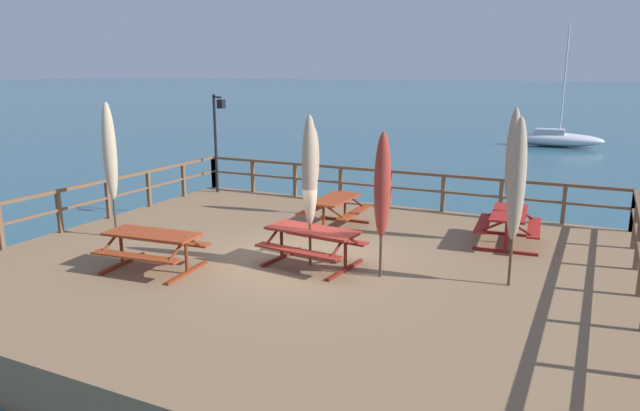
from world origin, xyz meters
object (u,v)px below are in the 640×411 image
object	(u,v)px
patio_umbrella_tall_back_left	(382,186)
patio_umbrella_tall_mid_right	(314,159)
picnic_table_back_right	(509,220)
sailboat_distant	(554,139)
lamp_post_hooked	(218,129)
patio_umbrella_short_front	(513,158)
patio_umbrella_tall_back_right	(517,181)
picnic_table_front_right	(153,243)
patio_umbrella_short_back	(310,172)
picnic_table_mid_left	(335,206)
patio_umbrella_tall_mid_left	(110,152)
picnic_table_mid_right	(312,239)

from	to	relation	value
patio_umbrella_tall_back_left	patio_umbrella_tall_mid_right	bearing A→B (deg)	131.06
picnic_table_back_right	sailboat_distant	bearing A→B (deg)	92.36
picnic_table_back_right	lamp_post_hooked	bearing A→B (deg)	169.20
patio_umbrella_short_front	lamp_post_hooked	xyz separation A→B (m)	(-9.41, 1.75, 0.11)
lamp_post_hooked	patio_umbrella_tall_back_right	bearing A→B (deg)	-24.90
picnic_table_front_right	patio_umbrella_tall_back_left	xyz separation A→B (m)	(4.28, 1.61, 1.25)
patio_umbrella_short_back	patio_umbrella_tall_mid_right	bearing A→B (deg)	115.75
picnic_table_mid_left	lamp_post_hooked	xyz separation A→B (m)	(-5.18, 2.22, 1.56)
patio_umbrella_tall_mid_left	sailboat_distant	bearing A→B (deg)	76.18
patio_umbrella_short_front	patio_umbrella_tall_mid_right	distance (m)	5.37
patio_umbrella_tall_back_left	patio_umbrella_tall_mid_left	bearing A→B (deg)	-178.58
picnic_table_back_right	patio_umbrella_tall_mid_right	size ratio (longest dim) A/B	0.80
patio_umbrella_short_front	patio_umbrella_short_back	bearing A→B (deg)	-134.62
picnic_table_mid_left	patio_umbrella_short_back	size ratio (longest dim) A/B	0.56
patio_umbrella_short_back	patio_umbrella_tall_mid_left	distance (m)	5.22
picnic_table_back_right	patio_umbrella_tall_back_left	size ratio (longest dim) A/B	0.70
picnic_table_mid_left	patio_umbrella_short_back	bearing A→B (deg)	-74.74
picnic_table_front_right	patio_umbrella_tall_back_right	size ratio (longest dim) A/B	0.65
patio_umbrella_tall_back_right	patio_umbrella_tall_mid_left	size ratio (longest dim) A/B	0.97
picnic_table_back_right	picnic_table_front_right	bearing A→B (deg)	-140.91
patio_umbrella_short_front	lamp_post_hooked	distance (m)	9.57
patio_umbrella_tall_mid_left	patio_umbrella_tall_mid_right	size ratio (longest dim) A/B	1.32
patio_umbrella_tall_back_right	lamp_post_hooked	distance (m)	10.89
patio_umbrella_tall_mid_left	sailboat_distant	world-z (taller)	sailboat_distant
picnic_table_front_right	patio_umbrella_tall_mid_left	xyz separation A→B (m)	(-2.47, 1.44, 1.50)
patio_umbrella_tall_mid_right	patio_umbrella_short_front	bearing A→B (deg)	-5.55
picnic_table_back_right	patio_umbrella_short_front	size ratio (longest dim) A/B	0.63
patio_umbrella_tall_back_right	lamp_post_hooked	xyz separation A→B (m)	(-9.88, 4.58, 0.11)
picnic_table_back_right	sailboat_distant	world-z (taller)	sailboat_distant
patio_umbrella_tall_back_left	patio_umbrella_tall_mid_right	size ratio (longest dim) A/B	1.15
picnic_table_front_right	patio_umbrella_tall_mid_left	size ratio (longest dim) A/B	0.63
patio_umbrella_tall_back_right	lamp_post_hooked	size ratio (longest dim) A/B	0.98
patio_umbrella_tall_mid_right	sailboat_distant	distance (m)	26.87
picnic_table_mid_left	patio_umbrella_tall_back_right	xyz separation A→B (m)	(4.69, -2.37, 1.45)
patio_umbrella_short_front	picnic_table_mid_right	bearing A→B (deg)	-135.03
picnic_table_mid_right	picnic_table_mid_left	distance (m)	3.03
picnic_table_back_right	patio_umbrella_short_back	size ratio (longest dim) A/B	0.64
picnic_table_front_right	picnic_table_back_right	distance (m)	7.95
patio_umbrella_tall_mid_right	lamp_post_hooked	distance (m)	4.30
patio_umbrella_tall_back_right	patio_umbrella_short_front	world-z (taller)	patio_umbrella_tall_back_right
patio_umbrella_tall_back_left	picnic_table_front_right	bearing A→B (deg)	-159.37
picnic_table_front_right	patio_umbrella_tall_mid_right	size ratio (longest dim) A/B	0.83
patio_umbrella_short_front	lamp_post_hooked	bearing A→B (deg)	169.47
patio_umbrella_tall_mid_left	patio_umbrella_tall_back_left	bearing A→B (deg)	1.42
picnic_table_back_right	patio_umbrella_tall_mid_left	size ratio (longest dim) A/B	0.61
picnic_table_mid_right	patio_umbrella_tall_mid_left	world-z (taller)	patio_umbrella_tall_mid_left
picnic_table_mid_left	patio_umbrella_tall_back_right	size ratio (longest dim) A/B	0.55
patio_umbrella_tall_mid_left	lamp_post_hooked	size ratio (longest dim) A/B	1.01
lamp_post_hooked	sailboat_distant	size ratio (longest dim) A/B	0.41
picnic_table_mid_right	picnic_table_mid_left	world-z (taller)	same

